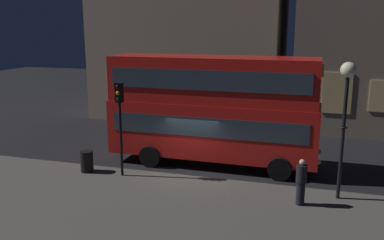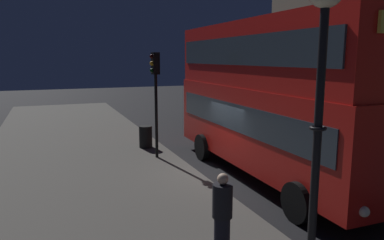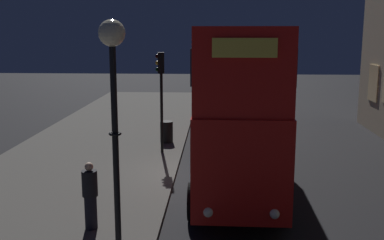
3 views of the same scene
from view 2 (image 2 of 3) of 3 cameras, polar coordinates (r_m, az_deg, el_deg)
name	(u,v)px [view 2 (image 2 of 3)]	position (r m, az deg, el deg)	size (l,w,h in m)	color
ground_plane	(223,175)	(13.07, 4.86, -8.60)	(80.00, 80.00, 0.00)	black
sidewalk_slab	(92,191)	(11.84, -15.43, -10.60)	(44.00, 7.48, 0.12)	#4C4944
double_decker_bus	(269,92)	(12.58, 11.88, 4.30)	(10.15, 2.86, 5.28)	red
traffic_light_near_kerb	(155,83)	(14.43, -5.75, 5.78)	(0.34, 0.37, 4.19)	black
street_lamp	(323,49)	(6.18, 19.75, 10.38)	(0.57, 0.57, 5.30)	black
pedestrian	(222,216)	(7.44, 4.75, -14.72)	(0.40, 0.40, 1.78)	black
litter_bin	(146,137)	(16.49, -7.25, -2.60)	(0.58, 0.58, 0.97)	black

